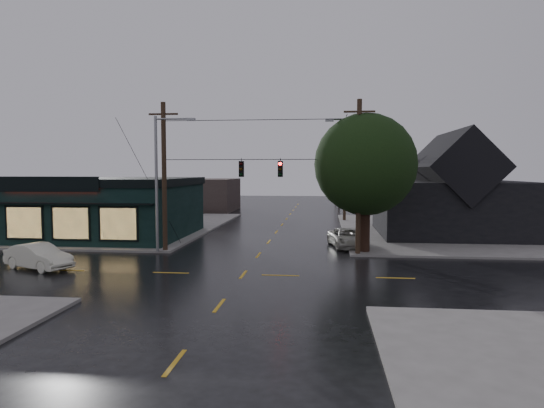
# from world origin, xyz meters

# --- Properties ---
(ground_plane) EXTENTS (160.00, 160.00, 0.00)m
(ground_plane) POSITION_xyz_m (0.00, 0.00, 0.00)
(ground_plane) COLOR black
(sidewalk_nw) EXTENTS (28.00, 28.00, 0.15)m
(sidewalk_nw) POSITION_xyz_m (-20.00, 20.00, 0.07)
(sidewalk_nw) COLOR slate
(sidewalk_nw) RESTS_ON ground
(sidewalk_ne) EXTENTS (28.00, 28.00, 0.15)m
(sidewalk_ne) POSITION_xyz_m (20.00, 20.00, 0.07)
(sidewalk_ne) COLOR slate
(sidewalk_ne) RESTS_ON ground
(pizza_shop) EXTENTS (16.30, 12.34, 4.90)m
(pizza_shop) POSITION_xyz_m (-15.00, 12.94, 2.56)
(pizza_shop) COLOR black
(pizza_shop) RESTS_ON ground
(ne_building) EXTENTS (12.60, 11.60, 8.75)m
(ne_building) POSITION_xyz_m (15.00, 17.00, 4.47)
(ne_building) COLOR black
(ne_building) RESTS_ON ground
(corner_tree) EXTENTS (6.80, 6.80, 9.23)m
(corner_tree) POSITION_xyz_m (7.00, 7.38, 5.96)
(corner_tree) COLOR black
(corner_tree) RESTS_ON ground
(utility_pole_nw) EXTENTS (2.00, 0.32, 10.15)m
(utility_pole_nw) POSITION_xyz_m (-6.50, 6.50, 0.00)
(utility_pole_nw) COLOR black
(utility_pole_nw) RESTS_ON ground
(utility_pole_ne) EXTENTS (2.00, 0.32, 10.15)m
(utility_pole_ne) POSITION_xyz_m (6.50, 6.50, 0.00)
(utility_pole_ne) COLOR black
(utility_pole_ne) RESTS_ON ground
(utility_pole_far_a) EXTENTS (2.00, 0.32, 9.65)m
(utility_pole_far_a) POSITION_xyz_m (6.50, 28.00, 0.00)
(utility_pole_far_a) COLOR black
(utility_pole_far_a) RESTS_ON ground
(utility_pole_far_b) EXTENTS (2.00, 0.32, 9.15)m
(utility_pole_far_b) POSITION_xyz_m (6.50, 48.00, 0.00)
(utility_pole_far_b) COLOR black
(utility_pole_far_b) RESTS_ON ground
(utility_pole_far_c) EXTENTS (2.00, 0.32, 9.15)m
(utility_pole_far_c) POSITION_xyz_m (6.50, 68.00, 0.00)
(utility_pole_far_c) COLOR black
(utility_pole_far_c) RESTS_ON ground
(span_signal_assembly) EXTENTS (13.00, 0.48, 1.23)m
(span_signal_assembly) POSITION_xyz_m (0.10, 6.50, 5.70)
(span_signal_assembly) COLOR black
(span_signal_assembly) RESTS_ON ground
(streetlight_nw) EXTENTS (5.40, 0.30, 9.15)m
(streetlight_nw) POSITION_xyz_m (-6.80, 5.80, 0.00)
(streetlight_nw) COLOR gray
(streetlight_nw) RESTS_ON ground
(streetlight_ne) EXTENTS (5.40, 0.30, 9.15)m
(streetlight_ne) POSITION_xyz_m (7.00, 7.20, 0.00)
(streetlight_ne) COLOR gray
(streetlight_ne) RESTS_ON ground
(bg_building_west) EXTENTS (12.00, 10.00, 4.40)m
(bg_building_west) POSITION_xyz_m (-14.00, 40.00, 2.20)
(bg_building_west) COLOR #392C29
(bg_building_west) RESTS_ON ground
(bg_building_east) EXTENTS (14.00, 12.00, 5.60)m
(bg_building_east) POSITION_xyz_m (16.00, 45.00, 2.80)
(bg_building_east) COLOR black
(bg_building_east) RESTS_ON ground
(sedan_cream) EXTENTS (4.62, 3.13, 1.44)m
(sedan_cream) POSITION_xyz_m (-11.77, 0.17, 0.72)
(sedan_cream) COLOR silver
(sedan_cream) RESTS_ON ground
(suv_silver) EXTENTS (3.07, 5.18, 1.35)m
(suv_silver) POSITION_xyz_m (6.00, 9.87, 0.67)
(suv_silver) COLOR #B4B3A6
(suv_silver) RESTS_ON ground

